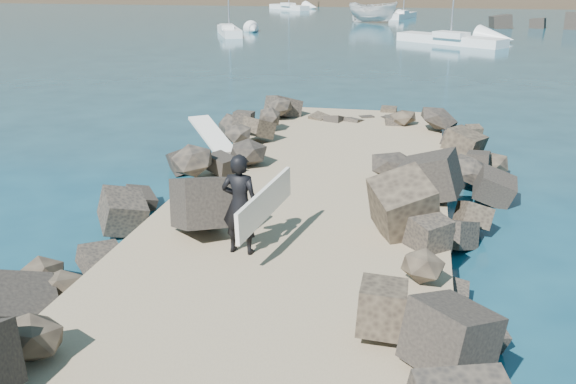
# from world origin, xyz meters

# --- Properties ---
(ground) EXTENTS (800.00, 800.00, 0.00)m
(ground) POSITION_xyz_m (0.00, 0.00, 0.00)
(ground) COLOR #0F384C
(ground) RESTS_ON ground
(jetty) EXTENTS (6.00, 26.00, 0.60)m
(jetty) POSITION_xyz_m (0.00, -2.00, 0.30)
(jetty) COLOR #8C7759
(jetty) RESTS_ON ground
(riprap_left) EXTENTS (2.60, 22.00, 1.00)m
(riprap_left) POSITION_xyz_m (-2.90, -1.50, 0.50)
(riprap_left) COLOR black
(riprap_left) RESTS_ON ground
(riprap_right) EXTENTS (2.60, 22.00, 1.00)m
(riprap_right) POSITION_xyz_m (2.90, -1.50, 0.50)
(riprap_right) COLOR black
(riprap_right) RESTS_ON ground
(surfboard_resting) EXTENTS (1.90, 2.25, 0.08)m
(surfboard_resting) POSITION_xyz_m (-3.21, 4.23, 1.04)
(surfboard_resting) COLOR white
(surfboard_resting) RESTS_ON riprap_left
(boat_imported) EXTENTS (6.24, 4.56, 2.27)m
(boat_imported) POSITION_xyz_m (-3.38, 59.51, 1.13)
(boat_imported) COLOR silver
(boat_imported) RESTS_ON ground
(surfer_with_board) EXTENTS (1.03, 2.24, 1.82)m
(surfer_with_board) POSITION_xyz_m (-0.62, -1.84, 1.52)
(surfer_with_board) COLOR black
(surfer_with_board) RESTS_ON jetty
(sailboat_b) EXTENTS (3.03, 5.65, 6.87)m
(sailboat_b) POSITION_xyz_m (-0.40, 66.74, 0.35)
(sailboat_b) COLOR white
(sailboat_b) RESTS_ON ground
(sailboat_c) EXTENTS (8.33, 6.68, 10.46)m
(sailboat_c) POSITION_xyz_m (4.20, 39.81, 0.35)
(sailboat_c) COLOR white
(sailboat_c) RESTS_ON ground
(sailboat_e) EXTENTS (6.72, 6.37, 9.10)m
(sailboat_e) POSITION_xyz_m (-17.21, 81.76, 0.35)
(sailboat_e) COLOR white
(sailboat_e) RESTS_ON ground
(sailboat_a) EXTENTS (3.96, 6.66, 8.03)m
(sailboat_a) POSITION_xyz_m (-14.50, 43.16, 0.35)
(sailboat_a) COLOR white
(sailboat_a) RESTS_ON ground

